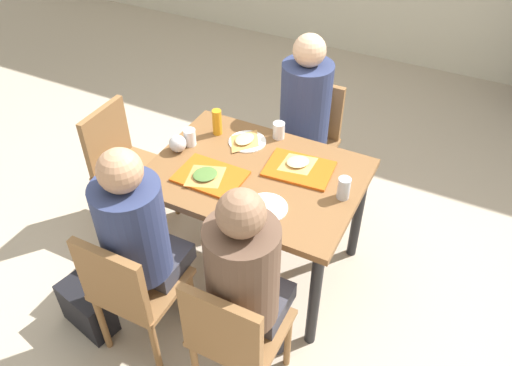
{
  "coord_description": "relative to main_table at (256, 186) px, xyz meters",
  "views": [
    {
      "loc": [
        0.97,
        -1.93,
        2.51
      ],
      "look_at": [
        0.0,
        0.0,
        0.67
      ],
      "focal_mm": 35.83,
      "sensor_mm": 36.0,
      "label": 1
    }
  ],
  "objects": [
    {
      "name": "pizza_slice_a",
      "position": [
        -0.22,
        -0.17,
        0.12
      ],
      "size": [
        0.24,
        0.25,
        0.02
      ],
      "color": "#C68C47",
      "rests_on": "tray_red_near"
    },
    {
      "name": "main_table",
      "position": [
        0.0,
        0.0,
        0.0
      ],
      "size": [
        1.15,
        0.84,
        0.75
      ],
      "color": "brown",
      "rests_on": "ground_plane"
    },
    {
      "name": "tray_red_near",
      "position": [
        -0.2,
        -0.15,
        0.11
      ],
      "size": [
        0.36,
        0.26,
        0.02
      ],
      "primitive_type": "cube",
      "rotation": [
        0.0,
        0.0,
        -0.01
      ],
      "color": "#D85914",
      "rests_on": "main_table"
    },
    {
      "name": "pizza_slice_c",
      "position": [
        -0.19,
        0.22,
        0.12
      ],
      "size": [
        0.16,
        0.21,
        0.02
      ],
      "color": "#C68C47",
      "rests_on": "paper_plate_center"
    },
    {
      "name": "chair_far_side",
      "position": [
        0.0,
        0.8,
        -0.15
      ],
      "size": [
        0.4,
        0.4,
        0.85
      ],
      "color": "olive",
      "rests_on": "ground_plane"
    },
    {
      "name": "plastic_cup_b",
      "position": [
        0.03,
        -0.36,
        0.15
      ],
      "size": [
        0.07,
        0.07,
        0.1
      ],
      "primitive_type": "cylinder",
      "color": "white",
      "rests_on": "main_table"
    },
    {
      "name": "paper_plate_center",
      "position": [
        -0.17,
        0.23,
        0.1
      ],
      "size": [
        0.22,
        0.22,
        0.01
      ],
      "primitive_type": "cylinder",
      "color": "white",
      "rests_on": "main_table"
    },
    {
      "name": "person_far_side",
      "position": [
        -0.0,
        0.66,
        0.1
      ],
      "size": [
        0.32,
        0.42,
        1.26
      ],
      "color": "#383842",
      "rests_on": "ground_plane"
    },
    {
      "name": "pizza_slice_b",
      "position": [
        0.18,
        0.15,
        0.12
      ],
      "size": [
        0.24,
        0.24,
        0.02
      ],
      "color": "tan",
      "rests_on": "tray_red_far"
    },
    {
      "name": "chair_near_right",
      "position": [
        0.29,
        -0.8,
        -0.15
      ],
      "size": [
        0.4,
        0.4,
        0.85
      ],
      "color": "olive",
      "rests_on": "ground_plane"
    },
    {
      "name": "condiment_bottle",
      "position": [
        -0.37,
        0.23,
        0.18
      ],
      "size": [
        0.06,
        0.06,
        0.16
      ],
      "primitive_type": "cylinder",
      "color": "orange",
      "rests_on": "main_table"
    },
    {
      "name": "paper_plate_near_edge",
      "position": [
        0.17,
        -0.23,
        0.1
      ],
      "size": [
        0.22,
        0.22,
        0.01
      ],
      "primitive_type": "cylinder",
      "color": "white",
      "rests_on": "main_table"
    },
    {
      "name": "foil_bundle",
      "position": [
        -0.49,
        -0.02,
        0.15
      ],
      "size": [
        0.1,
        0.1,
        0.1
      ],
      "primitive_type": "sphere",
      "color": "silver",
      "rests_on": "main_table"
    },
    {
      "name": "chair_left_end",
      "position": [
        -0.96,
        0.0,
        -0.15
      ],
      "size": [
        0.4,
        0.4,
        0.85
      ],
      "color": "olive",
      "rests_on": "ground_plane"
    },
    {
      "name": "plastic_cup_c",
      "position": [
        -0.46,
        0.06,
        0.15
      ],
      "size": [
        0.07,
        0.07,
        0.1
      ],
      "primitive_type": "cylinder",
      "color": "white",
      "rests_on": "main_table"
    },
    {
      "name": "handbag",
      "position": [
        -0.64,
        -0.82,
        -0.51
      ],
      "size": [
        0.35,
        0.23,
        0.28
      ],
      "primitive_type": "cube",
      "rotation": [
        0.0,
        0.0,
        -0.22
      ],
      "color": "black",
      "rests_on": "ground_plane"
    },
    {
      "name": "chair_near_left",
      "position": [
        -0.29,
        -0.8,
        -0.15
      ],
      "size": [
        0.4,
        0.4,
        0.85
      ],
      "color": "olive",
      "rests_on": "ground_plane"
    },
    {
      "name": "person_in_brown_jacket",
      "position": [
        0.29,
        -0.66,
        0.1
      ],
      "size": [
        0.32,
        0.42,
        1.26
      ],
      "color": "#383842",
      "rests_on": "ground_plane"
    },
    {
      "name": "soda_can",
      "position": [
        0.49,
        0.02,
        0.16
      ],
      "size": [
        0.07,
        0.07,
        0.12
      ],
      "primitive_type": "cylinder",
      "color": "#B7BCC6",
      "rests_on": "main_table"
    },
    {
      "name": "plastic_cup_a",
      "position": [
        -0.03,
        0.36,
        0.15
      ],
      "size": [
        0.07,
        0.07,
        0.1
      ],
      "primitive_type": "cylinder",
      "color": "white",
      "rests_on": "main_table"
    },
    {
      "name": "person_in_red",
      "position": [
        -0.29,
        -0.66,
        0.1
      ],
      "size": [
        0.32,
        0.42,
        1.26
      ],
      "color": "#383842",
      "rests_on": "ground_plane"
    },
    {
      "name": "tray_red_far",
      "position": [
        0.2,
        0.13,
        0.11
      ],
      "size": [
        0.38,
        0.29,
        0.02
      ],
      "primitive_type": "cube",
      "rotation": [
        0.0,
        0.0,
        0.08
      ],
      "color": "#D85914",
      "rests_on": "main_table"
    },
    {
      "name": "ground_plane",
      "position": [
        0.0,
        0.0,
        -0.66
      ],
      "size": [
        10.0,
        10.0,
        0.02
      ],
      "primitive_type": "cube",
      "color": "#B7A893"
    }
  ]
}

